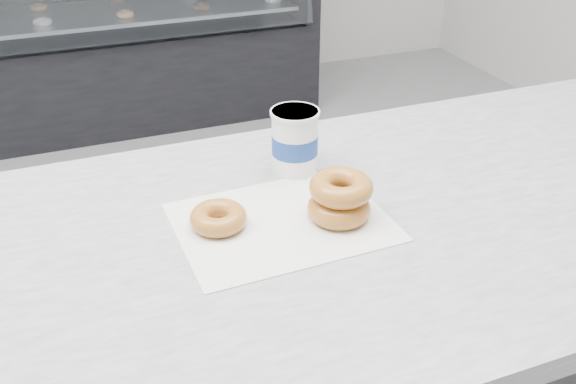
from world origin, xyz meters
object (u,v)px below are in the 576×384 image
Objects in this scene: display_case at (85,31)px; donut_stack at (340,198)px; coffee_cup at (295,141)px; donut_single at (218,218)px.

display_case is 2.76m from donut_stack.
display_case reaches higher than coffee_cup.
donut_stack is at bearing -13.11° from donut_single.
display_case is 19.87× the size of coffee_cup.
donut_single is 0.20m from donut_stack.
donut_single is 0.77× the size of coffee_cup.
display_case is at bearing 98.98° from coffee_cup.
donut_single is (-0.00, -2.67, 0.43)m from display_case.
donut_single is at bearing 166.89° from donut_stack.
display_case is 2.70m from donut_single.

